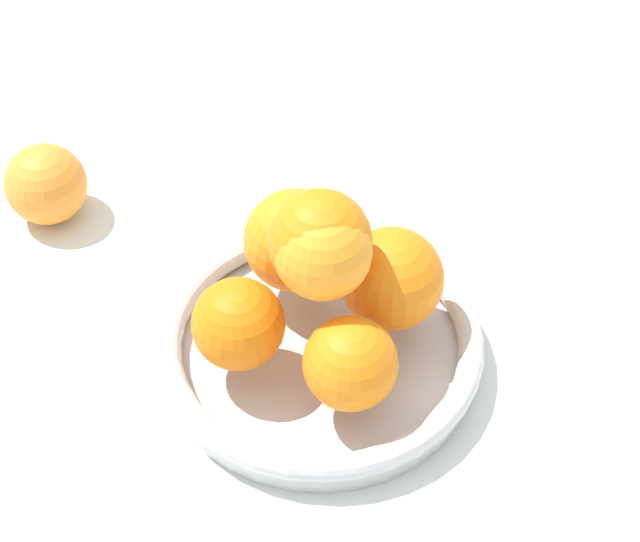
{
  "coord_description": "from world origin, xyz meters",
  "views": [
    {
      "loc": [
        0.11,
        0.53,
        0.67
      ],
      "look_at": [
        0.0,
        0.0,
        0.1
      ],
      "focal_mm": 60.0,
      "sensor_mm": 36.0,
      "label": 1
    }
  ],
  "objects": [
    {
      "name": "stray_orange",
      "position": [
        0.2,
        -0.22,
        0.04
      ],
      "size": [
        0.07,
        0.07,
        0.07
      ],
      "primitive_type": "sphere",
      "color": "orange",
      "rests_on": "ground_plane"
    },
    {
      "name": "fruit_bowl",
      "position": [
        0.0,
        0.0,
        0.02
      ],
      "size": [
        0.26,
        0.26,
        0.04
      ],
      "color": "silver",
      "rests_on": "ground_plane"
    },
    {
      "name": "orange_pile",
      "position": [
        -0.0,
        -0.0,
        0.09
      ],
      "size": [
        0.2,
        0.2,
        0.14
      ],
      "color": "orange",
      "rests_on": "fruit_bowl"
    },
    {
      "name": "ground_plane",
      "position": [
        0.0,
        0.0,
        0.0
      ],
      "size": [
        4.0,
        4.0,
        0.0
      ],
      "primitive_type": "plane",
      "color": "silver"
    }
  ]
}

